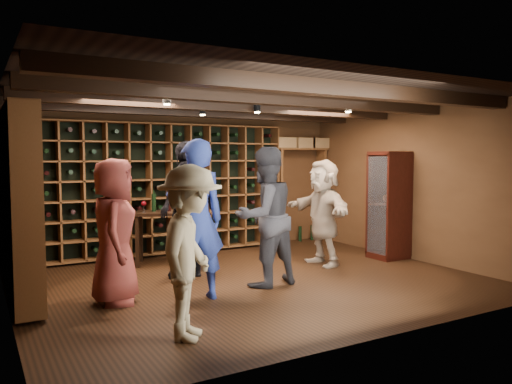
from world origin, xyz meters
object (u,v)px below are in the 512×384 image
display_cabinet (389,207)px  tasting_table (171,217)px  guest_red_floral (114,231)px  guest_khaki (190,252)px  man_blue_shirt (195,220)px  guest_beige (323,212)px  man_grey_suit (265,217)px  guest_woman_black (189,210)px

display_cabinet → tasting_table: 3.58m
guest_red_floral → guest_khaki: bearing=-150.5°
man_blue_shirt → guest_khaki: 1.29m
man_blue_shirt → tasting_table: size_ratio=1.54×
display_cabinet → guest_khaki: bearing=-157.0°
man_blue_shirt → guest_beige: (2.49, 0.81, -0.12)m
man_grey_suit → guest_red_floral: man_grey_suit is taller
display_cabinet → guest_beige: size_ratio=1.06×
man_grey_suit → guest_beige: size_ratio=1.10×
man_grey_suit → guest_woman_black: bearing=-59.8°
guest_woman_black → guest_khaki: (-0.88, -2.21, -0.15)m
guest_woman_black → guest_khaki: guest_woman_black is taller
guest_beige → tasting_table: size_ratio=1.34×
man_blue_shirt → tasting_table: bearing=-95.9°
guest_beige → tasting_table: 2.39m
tasting_table → guest_red_floral: bearing=-103.8°
guest_khaki → man_blue_shirt: bearing=10.2°
guest_beige → guest_red_floral: bearing=-78.7°
guest_red_floral → guest_woman_black: (1.21, 0.72, 0.12)m
man_blue_shirt → guest_beige: 2.62m
guest_red_floral → guest_beige: 3.40m
guest_red_floral → guest_woman_black: guest_woman_black is taller
guest_red_floral → guest_khaki: size_ratio=1.03×
guest_red_floral → guest_khaki: (0.32, -1.49, -0.03)m
guest_red_floral → guest_woman_black: bearing=-41.9°
display_cabinet → man_blue_shirt: bearing=-170.0°
man_grey_suit → guest_khaki: 2.06m
man_grey_suit → guest_red_floral: 1.92m
guest_khaki → guest_beige: guest_beige is taller
man_blue_shirt → tasting_table: 2.09m
man_blue_shirt → guest_woman_black: guest_woman_black is taller
man_blue_shirt → guest_red_floral: (-0.87, 0.32, -0.11)m
guest_red_floral → guest_beige: guest_red_floral is taller
man_blue_shirt → man_grey_suit: bearing=-165.5°
guest_beige → tasting_table: (-2.05, 1.22, -0.09)m
display_cabinet → man_grey_suit: bearing=-169.3°
display_cabinet → guest_beige: 1.26m
man_grey_suit → guest_red_floral: (-1.91, 0.17, -0.07)m
tasting_table → guest_woman_black: bearing=-72.3°
man_grey_suit → man_blue_shirt: bearing=0.0°
man_grey_suit → guest_khaki: man_grey_suit is taller
man_grey_suit → guest_red_floral: bearing=-13.4°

